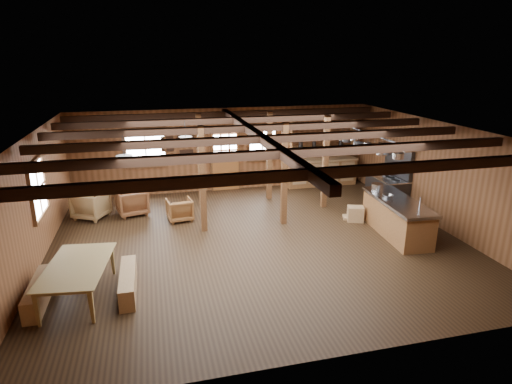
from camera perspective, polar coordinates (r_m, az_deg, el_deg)
The scene contains 22 objects.
room at distance 10.31m, azimuth 0.17°, elevation 0.56°, with size 10.04×9.04×2.84m.
ceiling_joists at distance 10.17m, azimuth -0.07°, elevation 7.75°, with size 9.80×8.82×0.18m.
timber_posts at distance 12.37m, azimuth 0.16°, elevation 3.50°, with size 3.95×2.35×2.80m.
back_door at distance 14.65m, azimuth -4.08°, elevation 3.62°, with size 1.02×0.08×2.15m.
window_back_left at distance 14.30m, azimuth -14.52°, elevation 5.71°, with size 1.32×0.06×1.32m.
window_back_right at distance 14.77m, azimuth 0.85°, elevation 6.65°, with size 1.02×0.06×1.32m.
window_left at distance 10.76m, azimuth -27.13°, elevation 0.40°, with size 0.14×1.24×1.32m.
notice_boards at distance 14.31m, azimuth -10.10°, elevation 6.18°, with size 1.08×0.03×0.90m.
back_counter at distance 15.42m, azimuth 8.66°, elevation 3.11°, with size 2.55×0.60×2.45m.
pendant_lamps at distance 10.78m, azimuth -12.90°, elevation 5.55°, with size 1.86×2.36×0.66m.
pot_rack at distance 11.44m, azimuth 14.53°, elevation 6.09°, with size 0.41×3.00×0.46m.
kitchen_island at distance 11.61m, azimuth 18.26°, elevation -3.18°, with size 1.05×2.55×1.20m.
step_stool at distance 12.29m, azimuth 13.12°, elevation -2.87°, with size 0.48×0.34×0.43m, color olive.
commercial_range at distance 13.88m, azimuth 17.26°, elevation 0.88°, with size 0.78×1.49×1.84m.
dining_table at distance 8.96m, azimuth -22.31°, elevation -10.97°, with size 1.96×1.09×0.69m, color olive.
bench_wall at distance 9.17m, azimuth -26.93°, elevation -11.87°, with size 0.29×1.53×0.42m, color olive.
bench_aisle at distance 8.92m, azimuth -16.68°, elevation -11.44°, with size 0.29×1.53×0.42m, color olive.
armchair_a at distance 12.95m, azimuth -16.21°, elevation -1.28°, with size 0.81×0.84×0.76m, color #5A331B.
armchair_b at distance 12.21m, azimuth -10.14°, elevation -2.32°, with size 0.67×0.69×0.63m, color brown.
armchair_c at distance 13.05m, azimuth -21.12°, elevation -1.60°, with size 0.83×0.85×0.78m, color olive.
counter_pot at distance 12.07m, azimuth 15.87°, elevation 0.64°, with size 0.32×0.32×0.19m, color #ACAEB3.
bowl at distance 11.61m, azimuth 17.18°, elevation -0.49°, with size 0.26×0.26×0.06m, color silver.
Camera 1 is at (-2.40, -9.55, 4.45)m, focal length 30.00 mm.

